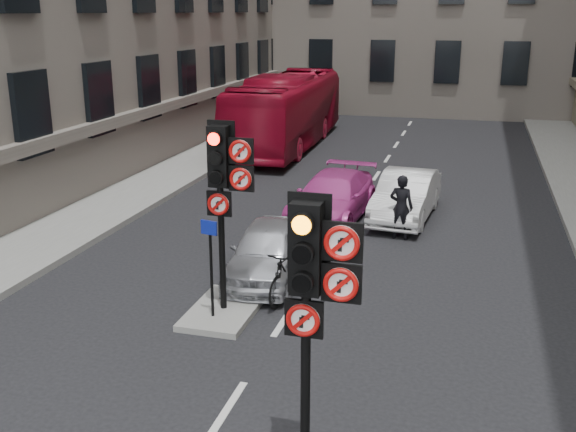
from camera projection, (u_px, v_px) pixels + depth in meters
The scene contains 11 objects.
pavement_left at pixel (122, 195), 20.87m from camera, with size 3.00×50.00×0.16m, color gray.
centre_island at pixel (224, 310), 12.90m from camera, with size 1.20×2.00×0.12m, color gray.
signal_near at pixel (313, 279), 7.79m from camera, with size 0.91×0.40×3.58m.
signal_far at pixel (224, 176), 12.10m from camera, with size 0.91×0.40×3.58m.
car_silver at pixel (268, 250), 14.51m from camera, with size 1.44×3.58×1.22m, color #B6B7BE.
car_white at pixel (406, 196), 18.67m from camera, with size 1.38×3.95×1.30m, color silver.
car_pink at pixel (332, 197), 18.57m from camera, with size 1.77×4.36×1.27m, color #C13993.
bus_red at pixel (287, 111), 28.45m from camera, with size 2.56×10.92×3.04m, color maroon.
motorcycle at pixel (288, 273), 13.43m from camera, with size 0.51×1.81×1.08m, color black.
motorcyclist at pixel (401, 207), 16.91m from camera, with size 0.61×0.40×1.66m, color black.
info_sign at pixel (210, 255), 12.16m from camera, with size 0.32×0.12×1.87m.
Camera 1 is at (3.12, -6.06, 5.55)m, focal length 42.00 mm.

